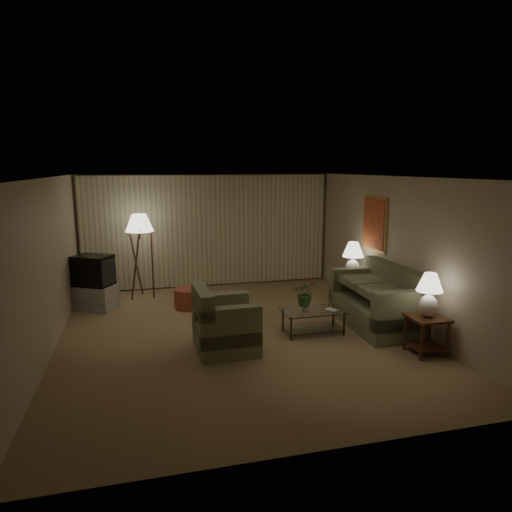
{
  "coord_description": "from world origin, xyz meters",
  "views": [
    {
      "loc": [
        -1.56,
        -7.41,
        2.87
      ],
      "look_at": [
        0.47,
        0.6,
        1.25
      ],
      "focal_mm": 32.0,
      "sensor_mm": 36.0,
      "label": 1
    }
  ],
  "objects_px": {
    "table_lamp_far": "(353,257)",
    "crt_tv": "(93,270)",
    "sofa": "(375,302)",
    "table_lamp_near": "(429,291)",
    "vase": "(305,307)",
    "ottoman": "(189,298)",
    "side_table_near": "(427,328)",
    "tv_cabinet": "(95,297)",
    "armchair": "(226,326)",
    "coffee_table": "(313,318)",
    "side_table_far": "(352,287)",
    "floor_lamp": "(141,254)"
  },
  "relations": [
    {
      "from": "sofa",
      "to": "side_table_far",
      "type": "bearing_deg",
      "value": 174.06
    },
    {
      "from": "table_lamp_far",
      "to": "ottoman",
      "type": "height_order",
      "value": "table_lamp_far"
    },
    {
      "from": "side_table_far",
      "to": "table_lamp_near",
      "type": "distance_m",
      "value": 2.67
    },
    {
      "from": "coffee_table",
      "to": "sofa",
      "type": "bearing_deg",
      "value": 4.64
    },
    {
      "from": "armchair",
      "to": "table_lamp_far",
      "type": "relative_size",
      "value": 1.39
    },
    {
      "from": "table_lamp_far",
      "to": "side_table_far",
      "type": "bearing_deg",
      "value": 180.0
    },
    {
      "from": "table_lamp_far",
      "to": "tv_cabinet",
      "type": "xyz_separation_m",
      "value": [
        -5.2,
        1.06,
        -0.79
      ]
    },
    {
      "from": "armchair",
      "to": "tv_cabinet",
      "type": "xyz_separation_m",
      "value": [
        -2.21,
        2.77,
        -0.16
      ]
    },
    {
      "from": "crt_tv",
      "to": "ottoman",
      "type": "distance_m",
      "value": 2.02
    },
    {
      "from": "floor_lamp",
      "to": "table_lamp_near",
      "type": "bearing_deg",
      "value": -45.3
    },
    {
      "from": "armchair",
      "to": "coffee_table",
      "type": "bearing_deg",
      "value": -79.66
    },
    {
      "from": "tv_cabinet",
      "to": "ottoman",
      "type": "relative_size",
      "value": 1.56
    },
    {
      "from": "armchair",
      "to": "coffee_table",
      "type": "height_order",
      "value": "armchair"
    },
    {
      "from": "floor_lamp",
      "to": "side_table_far",
      "type": "bearing_deg",
      "value": -21.75
    },
    {
      "from": "armchair",
      "to": "ottoman",
      "type": "xyz_separation_m",
      "value": [
        -0.32,
        2.36,
        -0.2
      ]
    },
    {
      "from": "tv_cabinet",
      "to": "armchair",
      "type": "bearing_deg",
      "value": -21.43
    },
    {
      "from": "table_lamp_near",
      "to": "vase",
      "type": "distance_m",
      "value": 2.04
    },
    {
      "from": "side_table_near",
      "to": "table_lamp_far",
      "type": "xyz_separation_m",
      "value": [
        0.0,
        2.6,
        0.63
      ]
    },
    {
      "from": "side_table_near",
      "to": "table_lamp_near",
      "type": "height_order",
      "value": "table_lamp_near"
    },
    {
      "from": "table_lamp_near",
      "to": "ottoman",
      "type": "bearing_deg",
      "value": 135.56
    },
    {
      "from": "sofa",
      "to": "crt_tv",
      "type": "bearing_deg",
      "value": -113.67
    },
    {
      "from": "side_table_far",
      "to": "ottoman",
      "type": "xyz_separation_m",
      "value": [
        -3.32,
        0.65,
        -0.2
      ]
    },
    {
      "from": "table_lamp_near",
      "to": "vase",
      "type": "xyz_separation_m",
      "value": [
        -1.53,
        1.25,
        -0.52
      ]
    },
    {
      "from": "table_lamp_near",
      "to": "floor_lamp",
      "type": "relative_size",
      "value": 0.37
    },
    {
      "from": "table_lamp_near",
      "to": "floor_lamp",
      "type": "height_order",
      "value": "floor_lamp"
    },
    {
      "from": "side_table_far",
      "to": "coffee_table",
      "type": "relative_size",
      "value": 0.55
    },
    {
      "from": "side_table_far",
      "to": "floor_lamp",
      "type": "xyz_separation_m",
      "value": [
        -4.25,
        1.7,
        0.57
      ]
    },
    {
      "from": "coffee_table",
      "to": "floor_lamp",
      "type": "height_order",
      "value": "floor_lamp"
    },
    {
      "from": "table_lamp_far",
      "to": "sofa",
      "type": "bearing_deg",
      "value": -96.84
    },
    {
      "from": "armchair",
      "to": "table_lamp_near",
      "type": "bearing_deg",
      "value": -108.77
    },
    {
      "from": "side_table_near",
      "to": "table_lamp_far",
      "type": "relative_size",
      "value": 0.8
    },
    {
      "from": "sofa",
      "to": "tv_cabinet",
      "type": "distance_m",
      "value": 5.56
    },
    {
      "from": "table_lamp_near",
      "to": "vase",
      "type": "bearing_deg",
      "value": 140.79
    },
    {
      "from": "sofa",
      "to": "crt_tv",
      "type": "height_order",
      "value": "crt_tv"
    },
    {
      "from": "sofa",
      "to": "table_lamp_near",
      "type": "distance_m",
      "value": 1.47
    },
    {
      "from": "sofa",
      "to": "armchair",
      "type": "bearing_deg",
      "value": -79.95
    },
    {
      "from": "sofa",
      "to": "vase",
      "type": "distance_m",
      "value": 1.39
    },
    {
      "from": "table_lamp_far",
      "to": "floor_lamp",
      "type": "height_order",
      "value": "floor_lamp"
    },
    {
      "from": "side_table_near",
      "to": "table_lamp_near",
      "type": "xyz_separation_m",
      "value": [
        0.0,
        0.0,
        0.59
      ]
    },
    {
      "from": "side_table_near",
      "to": "tv_cabinet",
      "type": "xyz_separation_m",
      "value": [
        -5.2,
        3.66,
        -0.16
      ]
    },
    {
      "from": "side_table_far",
      "to": "crt_tv",
      "type": "xyz_separation_m",
      "value": [
        -5.2,
        1.06,
        0.41
      ]
    },
    {
      "from": "table_lamp_near",
      "to": "coffee_table",
      "type": "height_order",
      "value": "table_lamp_near"
    },
    {
      "from": "floor_lamp",
      "to": "tv_cabinet",
      "type": "bearing_deg",
      "value": -146.15
    },
    {
      "from": "table_lamp_far",
      "to": "tv_cabinet",
      "type": "relative_size",
      "value": 0.77
    },
    {
      "from": "ottoman",
      "to": "vase",
      "type": "bearing_deg",
      "value": -48.3
    },
    {
      "from": "table_lamp_far",
      "to": "floor_lamp",
      "type": "xyz_separation_m",
      "value": [
        -4.25,
        1.7,
        -0.07
      ]
    },
    {
      "from": "side_table_far",
      "to": "coffee_table",
      "type": "bearing_deg",
      "value": -135.68
    },
    {
      "from": "table_lamp_near",
      "to": "crt_tv",
      "type": "distance_m",
      "value": 6.36
    },
    {
      "from": "table_lamp_far",
      "to": "crt_tv",
      "type": "distance_m",
      "value": 5.31
    },
    {
      "from": "table_lamp_near",
      "to": "side_table_near",
      "type": "bearing_deg",
      "value": 180.0
    }
  ]
}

